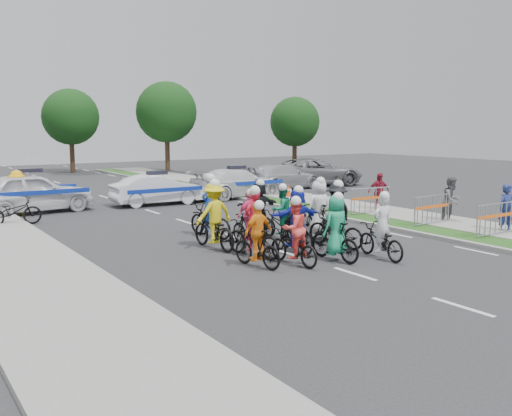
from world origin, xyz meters
TOP-DOWN VIEW (x-y plane):
  - ground at (0.00, 0.00)m, footprint 90.00×90.00m
  - curb_right at (5.10, 5.00)m, footprint 0.20×60.00m
  - grass_strip at (5.80, 5.00)m, footprint 1.20×60.00m
  - sidewalk_right at (7.60, 5.00)m, footprint 2.40×60.00m
  - sidewalk_left at (-6.50, 5.00)m, footprint 3.00×60.00m
  - rider_0 at (1.70, 0.83)m, footprint 0.82×1.83m
  - rider_1 at (0.53, 1.31)m, footprint 0.79×1.75m
  - rider_2 at (-0.64, 1.56)m, footprint 0.78×1.78m
  - rider_3 at (-1.56, 1.84)m, footprint 0.90×1.67m
  - rider_4 at (1.67, 2.59)m, footprint 1.20×2.03m
  - rider_5 at (0.36, 2.75)m, footprint 1.53×1.82m
  - rider_6 at (-1.00, 2.88)m, footprint 1.04×1.99m
  - rider_7 at (2.06, 3.84)m, footprint 0.85×1.88m
  - rider_8 at (1.04, 4.41)m, footprint 0.78×1.76m
  - rider_9 at (-0.28, 4.17)m, footprint 0.88×1.64m
  - rider_10 at (-1.40, 4.31)m, footprint 1.17×2.03m
  - rider_11 at (0.79, 5.28)m, footprint 1.47×1.75m
  - rider_12 at (-0.62, 5.96)m, footprint 1.01×2.07m
  - police_car_0 at (-4.17, 14.44)m, footprint 5.00×2.39m
  - police_car_1 at (1.09, 13.91)m, footprint 4.15×1.60m
  - police_car_2 at (5.41, 14.16)m, footprint 5.08×2.47m
  - civilian_sedan at (9.49, 15.98)m, footprint 5.05×2.54m
  - civilian_suv at (12.26, 16.52)m, footprint 6.27×3.87m
  - spectator_0 at (7.63, 1.06)m, footprint 0.70×0.58m
  - spectator_1 at (7.86, 3.37)m, footprint 0.85×0.68m
  - spectator_2 at (7.77, 6.88)m, footprint 1.02×0.74m
  - marshal_hiviz at (-4.73, 14.24)m, footprint 1.20×0.77m
  - barrier_0 at (6.70, 0.81)m, footprint 2.00×0.51m
  - barrier_1 at (6.70, 3.27)m, footprint 2.03×0.62m
  - barrier_2 at (6.70, 6.26)m, footprint 2.03×0.65m
  - cone_0 at (4.34, 7.88)m, footprint 0.40×0.40m
  - cone_1 at (7.21, 12.30)m, footprint 0.40×0.40m
  - parked_bike at (-5.40, 11.62)m, footprint 1.93×0.73m
  - tree_1 at (9.00, 30.00)m, footprint 4.55×4.55m
  - tree_2 at (18.00, 26.00)m, footprint 3.85×3.85m
  - tree_4 at (3.00, 34.00)m, footprint 4.20×4.20m

SIDE VIEW (x-z plane):
  - ground at x=0.00m, z-range 0.00..0.00m
  - grass_strip at x=5.80m, z-range 0.00..0.11m
  - curb_right at x=5.10m, z-range 0.00..0.12m
  - sidewalk_right at x=7.60m, z-range 0.00..0.13m
  - sidewalk_left at x=-6.50m, z-range 0.00..0.13m
  - cone_0 at x=4.34m, z-range -0.01..0.69m
  - cone_1 at x=7.21m, z-range -0.01..0.69m
  - parked_bike at x=-5.40m, z-range 0.00..1.00m
  - barrier_0 at x=6.70m, z-range 0.00..1.12m
  - barrier_1 at x=6.70m, z-range 0.00..1.12m
  - barrier_2 at x=6.70m, z-range 0.00..1.12m
  - rider_0 at x=1.70m, z-range -0.31..1.50m
  - rider_6 at x=-1.00m, z-range -0.33..1.61m
  - rider_8 at x=1.04m, z-range -0.22..1.53m
  - rider_9 at x=-0.28m, z-range -0.19..1.51m
  - rider_3 at x=-1.56m, z-range -0.19..1.51m
  - rider_2 at x=-0.64m, z-range -0.22..1.54m
  - rider_12 at x=-0.62m, z-range -0.35..1.67m
  - police_car_1 at x=1.09m, z-range 0.00..1.35m
  - civilian_sedan at x=9.49m, z-range 0.00..1.41m
  - rider_1 at x=0.53m, z-range -0.20..1.62m
  - police_car_2 at x=5.41m, z-range 0.00..1.42m
  - rider_7 at x=2.06m, z-range -0.22..1.73m
  - rider_4 at x=1.67m, z-range -0.23..1.75m
  - rider_11 at x=0.79m, z-range -0.14..1.68m
  - rider_10 at x=-1.40m, z-range -0.23..1.79m
  - rider_5 at x=0.36m, z-range -0.15..1.72m
  - spectator_2 at x=7.77m, z-range 0.00..1.60m
  - civilian_suv at x=12.26m, z-range 0.00..1.62m
  - spectator_0 at x=7.63m, z-range 0.00..1.64m
  - police_car_0 at x=-4.17m, z-range 0.00..1.65m
  - spectator_1 at x=7.86m, z-range 0.00..1.70m
  - marshal_hiviz at x=-4.73m, z-range 0.00..1.75m
  - tree_2 at x=18.00m, z-range 0.95..6.72m
  - tree_4 at x=3.00m, z-range 1.04..7.34m
  - tree_1 at x=9.00m, z-range 1.12..7.95m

